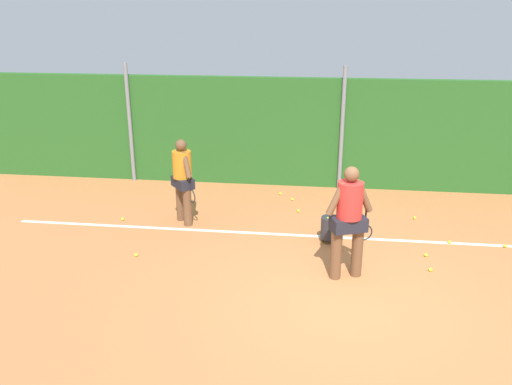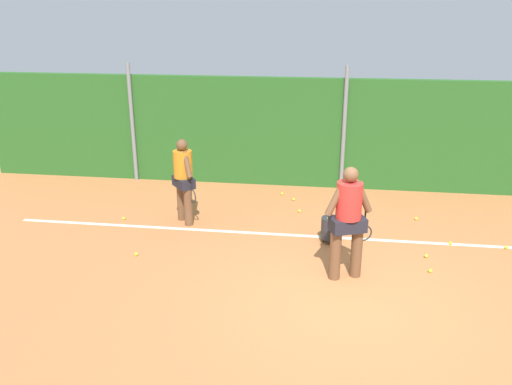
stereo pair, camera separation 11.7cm
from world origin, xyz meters
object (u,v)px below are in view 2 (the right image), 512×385
(player_foreground_near, at_px, (348,217))
(player_midcourt, at_px, (183,177))
(tennis_ball_13, at_px, (124,218))
(tennis_ball_7, at_px, (282,194))
(tennis_ball_2, at_px, (136,254))
(tennis_ball_3, at_px, (426,256))
(tennis_ball_4, at_px, (430,271))
(tennis_ball_10, at_px, (450,243))
(tennis_ball_1, at_px, (299,211))
(tennis_ball_12, at_px, (416,219))
(ball_hopper, at_px, (330,228))
(tennis_ball_0, at_px, (507,247))
(tennis_ball_6, at_px, (294,199))

(player_foreground_near, relative_size, player_midcourt, 1.08)
(tennis_ball_13, bearing_deg, tennis_ball_7, 32.27)
(tennis_ball_2, bearing_deg, tennis_ball_13, 118.24)
(player_foreground_near, height_order, tennis_ball_3, player_foreground_near)
(tennis_ball_4, height_order, tennis_ball_10, same)
(tennis_ball_1, distance_m, tennis_ball_4, 3.42)
(player_foreground_near, bearing_deg, tennis_ball_10, 16.16)
(tennis_ball_3, distance_m, tennis_ball_12, 1.80)
(player_midcourt, xyz_separation_m, tennis_ball_12, (4.82, 0.78, -0.97))
(ball_hopper, bearing_deg, tennis_ball_0, 2.36)
(tennis_ball_6, bearing_deg, tennis_ball_2, -128.91)
(player_foreground_near, relative_size, tennis_ball_2, 29.10)
(tennis_ball_0, xyz_separation_m, tennis_ball_6, (-4.12, 2.03, 0.00))
(tennis_ball_7, height_order, tennis_ball_13, same)
(tennis_ball_2, bearing_deg, tennis_ball_12, 24.85)
(tennis_ball_0, height_order, tennis_ball_13, same)
(tennis_ball_0, xyz_separation_m, tennis_ball_2, (-6.75, -1.23, 0.00))
(tennis_ball_3, bearing_deg, tennis_ball_2, -172.84)
(tennis_ball_10, bearing_deg, tennis_ball_1, 156.65)
(player_midcourt, height_order, tennis_ball_1, player_midcourt)
(player_foreground_near, bearing_deg, tennis_ball_12, 39.04)
(player_foreground_near, distance_m, tennis_ball_4, 1.82)
(tennis_ball_6, xyz_separation_m, tennis_ball_13, (-3.49, -1.66, 0.00))
(player_foreground_near, distance_m, tennis_ball_3, 2.03)
(player_foreground_near, height_order, tennis_ball_1, player_foreground_near)
(tennis_ball_0, height_order, tennis_ball_7, same)
(tennis_ball_2, distance_m, tennis_ball_10, 5.89)
(tennis_ball_1, xyz_separation_m, tennis_ball_12, (2.48, -0.10, 0.00))
(tennis_ball_1, relative_size, tennis_ball_10, 1.00)
(tennis_ball_0, bearing_deg, player_foreground_near, -153.64)
(tennis_ball_4, bearing_deg, tennis_ball_0, 36.16)
(ball_hopper, xyz_separation_m, tennis_ball_13, (-4.34, 0.51, -0.26))
(tennis_ball_1, distance_m, tennis_ball_13, 3.79)
(player_midcourt, height_order, tennis_ball_10, player_midcourt)
(tennis_ball_4, bearing_deg, tennis_ball_10, 64.48)
(player_midcourt, xyz_separation_m, tennis_ball_6, (2.16, 1.59, -0.97))
(player_foreground_near, bearing_deg, tennis_ball_7, 88.79)
(tennis_ball_0, distance_m, tennis_ball_1, 4.16)
(player_midcourt, bearing_deg, tennis_ball_6, 86.74)
(tennis_ball_13, bearing_deg, player_foreground_near, -22.13)
(tennis_ball_2, relative_size, tennis_ball_7, 1.00)
(tennis_ball_6, relative_size, tennis_ball_10, 1.00)
(ball_hopper, distance_m, tennis_ball_4, 2.00)
(ball_hopper, xyz_separation_m, tennis_ball_12, (1.81, 1.36, -0.26))
(player_midcourt, distance_m, tennis_ball_6, 2.85)
(player_foreground_near, bearing_deg, ball_hopper, 79.40)
(player_midcourt, height_order, tennis_ball_0, player_midcourt)
(tennis_ball_2, bearing_deg, tennis_ball_6, 51.09)
(tennis_ball_0, bearing_deg, tennis_ball_1, 161.53)
(tennis_ball_3, distance_m, tennis_ball_7, 4.13)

